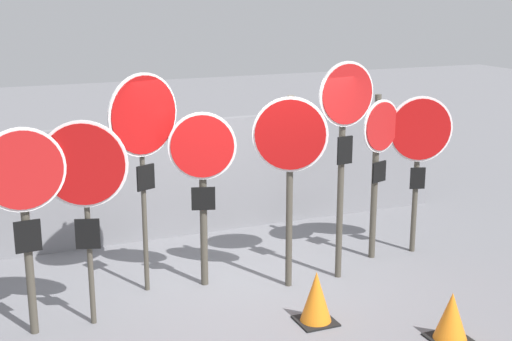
{
  "coord_description": "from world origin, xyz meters",
  "views": [
    {
      "loc": [
        -2.96,
        -7.48,
        3.48
      ],
      "look_at": [
        0.15,
        0.0,
        1.41
      ],
      "focal_mm": 50.0,
      "sensor_mm": 36.0,
      "label": 1
    }
  ],
  "objects_px": {
    "stop_sign_0": "(24,195)",
    "stop_sign_5": "(345,127)",
    "stop_sign_7": "(419,143)",
    "stop_sign_4": "(290,152)",
    "stop_sign_2": "(144,129)",
    "stop_sign_3": "(203,169)",
    "stop_sign_1": "(84,178)",
    "stop_sign_6": "(379,150)",
    "traffic_cone_0": "(451,317)",
    "traffic_cone_1": "(316,297)"
  },
  "relations": [
    {
      "from": "stop_sign_4",
      "to": "stop_sign_5",
      "type": "height_order",
      "value": "stop_sign_5"
    },
    {
      "from": "stop_sign_4",
      "to": "stop_sign_3",
      "type": "bearing_deg",
      "value": 179.49
    },
    {
      "from": "stop_sign_1",
      "to": "stop_sign_5",
      "type": "xyz_separation_m",
      "value": [
        3.06,
        0.12,
        0.28
      ]
    },
    {
      "from": "stop_sign_4",
      "to": "stop_sign_6",
      "type": "bearing_deg",
      "value": 40.6
    },
    {
      "from": "stop_sign_3",
      "to": "traffic_cone_1",
      "type": "distance_m",
      "value": 1.98
    },
    {
      "from": "stop_sign_3",
      "to": "stop_sign_5",
      "type": "distance_m",
      "value": 1.74
    },
    {
      "from": "stop_sign_6",
      "to": "traffic_cone_0",
      "type": "bearing_deg",
      "value": -121.75
    },
    {
      "from": "traffic_cone_1",
      "to": "stop_sign_5",
      "type": "bearing_deg",
      "value": 49.12
    },
    {
      "from": "stop_sign_3",
      "to": "stop_sign_1",
      "type": "bearing_deg",
      "value": -143.08
    },
    {
      "from": "stop_sign_2",
      "to": "traffic_cone_1",
      "type": "distance_m",
      "value": 2.66
    },
    {
      "from": "stop_sign_2",
      "to": "stop_sign_3",
      "type": "xyz_separation_m",
      "value": [
        0.65,
        -0.1,
        -0.49
      ]
    },
    {
      "from": "stop_sign_3",
      "to": "stop_sign_5",
      "type": "relative_size",
      "value": 0.79
    },
    {
      "from": "stop_sign_6",
      "to": "stop_sign_7",
      "type": "bearing_deg",
      "value": -21.35
    },
    {
      "from": "stop_sign_1",
      "to": "traffic_cone_0",
      "type": "bearing_deg",
      "value": -9.77
    },
    {
      "from": "stop_sign_5",
      "to": "stop_sign_1",
      "type": "bearing_deg",
      "value": 175.04
    },
    {
      "from": "stop_sign_4",
      "to": "traffic_cone_0",
      "type": "relative_size",
      "value": 4.43
    },
    {
      "from": "stop_sign_0",
      "to": "stop_sign_4",
      "type": "height_order",
      "value": "stop_sign_4"
    },
    {
      "from": "stop_sign_5",
      "to": "traffic_cone_1",
      "type": "relative_size",
      "value": 4.64
    },
    {
      "from": "traffic_cone_1",
      "to": "stop_sign_3",
      "type": "bearing_deg",
      "value": 119.87
    },
    {
      "from": "stop_sign_4",
      "to": "traffic_cone_0",
      "type": "xyz_separation_m",
      "value": [
        0.95,
        -1.85,
        -1.4
      ]
    },
    {
      "from": "traffic_cone_0",
      "to": "traffic_cone_1",
      "type": "xyz_separation_m",
      "value": [
        -1.08,
        0.89,
        0.03
      ]
    },
    {
      "from": "stop_sign_3",
      "to": "stop_sign_7",
      "type": "bearing_deg",
      "value": 16.26
    },
    {
      "from": "stop_sign_0",
      "to": "stop_sign_7",
      "type": "relative_size",
      "value": 1.02
    },
    {
      "from": "stop_sign_4",
      "to": "stop_sign_7",
      "type": "height_order",
      "value": "stop_sign_4"
    },
    {
      "from": "stop_sign_0",
      "to": "stop_sign_4",
      "type": "xyz_separation_m",
      "value": [
        2.94,
        0.1,
        0.15
      ]
    },
    {
      "from": "stop_sign_2",
      "to": "stop_sign_5",
      "type": "height_order",
      "value": "stop_sign_5"
    },
    {
      "from": "stop_sign_1",
      "to": "stop_sign_3",
      "type": "bearing_deg",
      "value": 38.3
    },
    {
      "from": "stop_sign_0",
      "to": "stop_sign_2",
      "type": "xyz_separation_m",
      "value": [
        1.37,
        0.63,
        0.44
      ]
    },
    {
      "from": "stop_sign_7",
      "to": "traffic_cone_1",
      "type": "height_order",
      "value": "stop_sign_7"
    },
    {
      "from": "stop_sign_3",
      "to": "stop_sign_7",
      "type": "distance_m",
      "value": 2.98
    },
    {
      "from": "stop_sign_0",
      "to": "traffic_cone_1",
      "type": "xyz_separation_m",
      "value": [
        2.82,
        -0.86,
        -1.22
      ]
    },
    {
      "from": "stop_sign_4",
      "to": "stop_sign_7",
      "type": "relative_size",
      "value": 1.08
    },
    {
      "from": "stop_sign_3",
      "to": "stop_sign_4",
      "type": "height_order",
      "value": "stop_sign_4"
    },
    {
      "from": "stop_sign_0",
      "to": "stop_sign_2",
      "type": "height_order",
      "value": "stop_sign_2"
    },
    {
      "from": "stop_sign_2",
      "to": "stop_sign_4",
      "type": "distance_m",
      "value": 1.68
    },
    {
      "from": "stop_sign_3",
      "to": "stop_sign_7",
      "type": "xyz_separation_m",
      "value": [
        2.98,
        -0.02,
        0.07
      ]
    },
    {
      "from": "stop_sign_7",
      "to": "traffic_cone_1",
      "type": "xyz_separation_m",
      "value": [
        -2.19,
        -1.36,
        -1.24
      ]
    },
    {
      "from": "stop_sign_4",
      "to": "stop_sign_2",
      "type": "bearing_deg",
      "value": -174.31
    },
    {
      "from": "stop_sign_2",
      "to": "stop_sign_7",
      "type": "distance_m",
      "value": 3.66
    },
    {
      "from": "traffic_cone_0",
      "to": "stop_sign_5",
      "type": "bearing_deg",
      "value": 97.41
    },
    {
      "from": "stop_sign_0",
      "to": "stop_sign_5",
      "type": "bearing_deg",
      "value": -3.01
    },
    {
      "from": "stop_sign_7",
      "to": "stop_sign_4",
      "type": "bearing_deg",
      "value": -153.44
    },
    {
      "from": "stop_sign_4",
      "to": "traffic_cone_1",
      "type": "height_order",
      "value": "stop_sign_4"
    },
    {
      "from": "stop_sign_3",
      "to": "stop_sign_4",
      "type": "relative_size",
      "value": 0.92
    },
    {
      "from": "stop_sign_4",
      "to": "stop_sign_5",
      "type": "relative_size",
      "value": 0.86
    },
    {
      "from": "stop_sign_6",
      "to": "traffic_cone_0",
      "type": "height_order",
      "value": "stop_sign_6"
    },
    {
      "from": "stop_sign_6",
      "to": "stop_sign_7",
      "type": "xyz_separation_m",
      "value": [
        0.61,
        -0.02,
        0.05
      ]
    },
    {
      "from": "stop_sign_6",
      "to": "stop_sign_1",
      "type": "bearing_deg",
      "value": 168.82
    },
    {
      "from": "stop_sign_0",
      "to": "traffic_cone_1",
      "type": "relative_size",
      "value": 3.8
    },
    {
      "from": "traffic_cone_0",
      "to": "stop_sign_7",
      "type": "bearing_deg",
      "value": 63.69
    }
  ]
}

